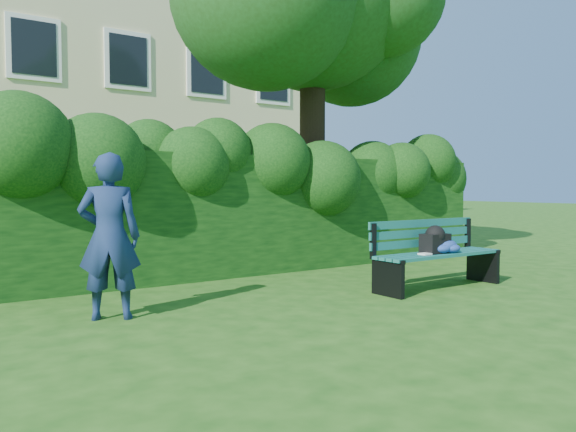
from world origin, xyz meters
TOP-DOWN VIEW (x-y plane):
  - ground at (0.00, 0.00)m, footprint 80.00×80.00m
  - apartment_building at (-0.00, 13.99)m, footprint 16.00×8.08m
  - hedge at (0.00, 2.20)m, footprint 10.00×1.00m
  - park_bench at (1.62, -0.48)m, footprint 1.96×0.56m
  - man_reading at (-2.43, 0.25)m, footprint 0.72×0.61m

SIDE VIEW (x-z plane):
  - ground at x=0.00m, z-range 0.00..0.00m
  - park_bench at x=1.62m, z-range 0.05..0.94m
  - man_reading at x=-2.43m, z-range 0.00..1.67m
  - hedge at x=0.00m, z-range 0.00..1.80m
  - apartment_building at x=0.00m, z-range 0.00..12.00m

